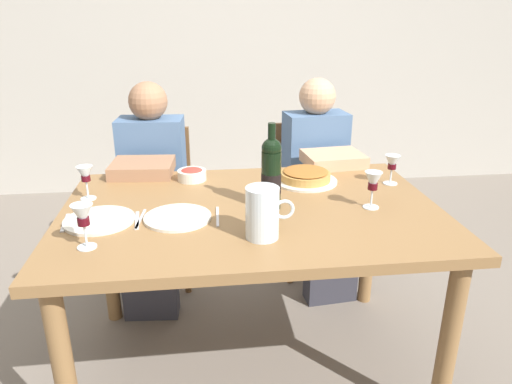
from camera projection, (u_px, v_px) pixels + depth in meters
name	position (u px, v px, depth m)	size (l,w,h in m)	color
ground_plane	(252.00, 361.00, 2.16)	(8.00, 8.00, 0.00)	slate
back_wall	(219.00, 23.00, 3.88)	(8.00, 0.10, 2.80)	#B2ADA3
dining_table	(252.00, 229.00, 1.92)	(1.50, 1.00, 0.76)	olive
wine_bottle	(271.00, 173.00, 1.84)	(0.08, 0.08, 0.34)	black
water_pitcher	(263.00, 216.00, 1.62)	(0.17, 0.12, 0.18)	silver
baked_tart	(305.00, 176.00, 2.17)	(0.29, 0.29, 0.06)	silver
salad_bowl	(192.00, 174.00, 2.19)	(0.13, 0.13, 0.06)	silver
wine_glass_left_diner	(373.00, 183.00, 1.85)	(0.07, 0.07, 0.15)	silver
wine_glass_right_diner	(392.00, 164.00, 2.12)	(0.07, 0.07, 0.13)	silver
wine_glass_centre	(85.00, 176.00, 1.94)	(0.07, 0.07, 0.14)	silver
wine_glass_spare	(83.00, 217.00, 1.53)	(0.07, 0.07, 0.15)	silver
dinner_plate_left_setting	(99.00, 220.00, 1.76)	(0.26, 0.26, 0.01)	silver
dinner_plate_right_setting	(178.00, 217.00, 1.79)	(0.25, 0.25, 0.01)	silver
fork_left_setting	(65.00, 223.00, 1.75)	(0.16, 0.01, 0.01)	silver
knife_left_setting	(141.00, 219.00, 1.78)	(0.18, 0.01, 0.01)	silver
knife_right_setting	(218.00, 216.00, 1.80)	(0.18, 0.01, 0.01)	silver
spoon_right_setting	(137.00, 220.00, 1.77)	(0.16, 0.01, 0.01)	silver
chair_left	(159.00, 195.00, 2.75)	(0.43, 0.43, 0.87)	brown
diner_left	(151.00, 190.00, 2.49)	(0.36, 0.52, 1.16)	#4C6B93
chair_right	(307.00, 186.00, 2.88)	(0.44, 0.44, 0.87)	brown
diner_right	(321.00, 180.00, 2.62)	(0.37, 0.53, 1.16)	#4C6B93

